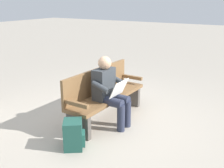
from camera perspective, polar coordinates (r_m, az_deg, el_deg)
The scene contains 4 objects.
ground_plane at distance 4.89m, azimuth -0.97°, elevation -7.29°, with size 40.00×40.00×0.00m, color #A89E8E.
bench_near at distance 4.76m, azimuth -1.71°, elevation -2.07°, with size 1.81×0.53×0.90m.
person_seated at distance 4.44m, azimuth -0.54°, elevation -1.20°, with size 0.58×0.58×1.18m.
backpack at distance 3.94m, azimuth -8.16°, elevation -10.59°, with size 0.39×0.39×0.42m.
Camera 1 is at (3.75, 2.39, 2.06)m, focal length 43.15 mm.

